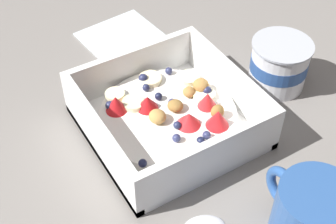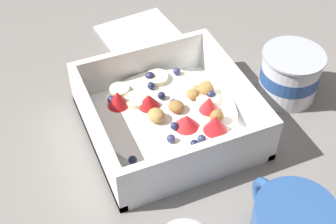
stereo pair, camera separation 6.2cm
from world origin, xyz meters
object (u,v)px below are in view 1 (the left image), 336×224
object	(u,v)px
fruit_bowl	(169,116)
coffee_mug	(309,218)
yogurt_cup	(279,64)
folded_napkin	(123,38)

from	to	relation	value
fruit_bowl	coffee_mug	world-z (taller)	coffee_mug
yogurt_cup	coffee_mug	distance (m)	0.26
fruit_bowl	coffee_mug	xyz separation A→B (m)	(0.22, 0.04, 0.02)
folded_napkin	yogurt_cup	bearing A→B (deg)	33.43
fruit_bowl	folded_napkin	size ratio (longest dim) A/B	1.71
coffee_mug	fruit_bowl	bearing A→B (deg)	-170.91
folded_napkin	fruit_bowl	bearing A→B (deg)	-10.78
coffee_mug	folded_napkin	xyz separation A→B (m)	(-0.43, 0.00, -0.04)
yogurt_cup	folded_napkin	distance (m)	0.26
coffee_mug	folded_napkin	world-z (taller)	coffee_mug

